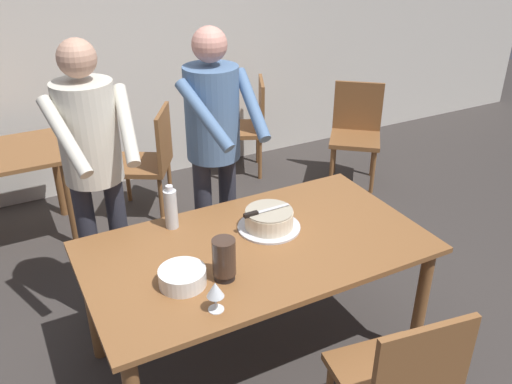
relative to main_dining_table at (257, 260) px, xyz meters
The scene contains 15 objects.
ground_plane 0.65m from the main_dining_table, ahead, with size 14.00×14.00×0.00m, color #383330.
back_wall 2.69m from the main_dining_table, 90.00° to the left, with size 10.00×0.12×2.70m, color beige.
main_dining_table is the anchor object (origin of this frame).
cake_on_platter 0.23m from the main_dining_table, 40.42° to the left, with size 0.34×0.34×0.11m.
cake_knife 0.25m from the main_dining_table, 60.87° to the left, with size 0.27×0.03×0.02m.
plate_stack 0.49m from the main_dining_table, 164.02° to the right, with size 0.22×0.22×0.08m.
wine_glass_near 0.57m from the main_dining_table, 136.99° to the right, with size 0.08×0.08×0.14m.
water_bottle 0.53m from the main_dining_table, 130.94° to the left, with size 0.07×0.07×0.25m.
hurricane_lamp 0.38m from the main_dining_table, 145.95° to the right, with size 0.11×0.11×0.21m.
person_cutting_cake 0.82m from the main_dining_table, 83.31° to the left, with size 0.46×0.57×1.72m.
person_standing_beside 1.05m from the main_dining_table, 130.50° to the left, with size 0.47×0.56×1.72m.
chair_near_side 0.91m from the main_dining_table, 75.17° to the right, with size 0.50×0.50×0.90m.
background_chair_1 1.87m from the main_dining_table, 89.72° to the left, with size 0.60×0.60×0.90m.
background_chair_2 2.46m from the main_dining_table, 40.58° to the left, with size 0.62×0.62×0.90m.
background_chair_3 2.46m from the main_dining_table, 64.12° to the left, with size 0.58×0.58×0.90m.
Camera 1 is at (-1.08, -2.05, 2.28)m, focal length 37.88 mm.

